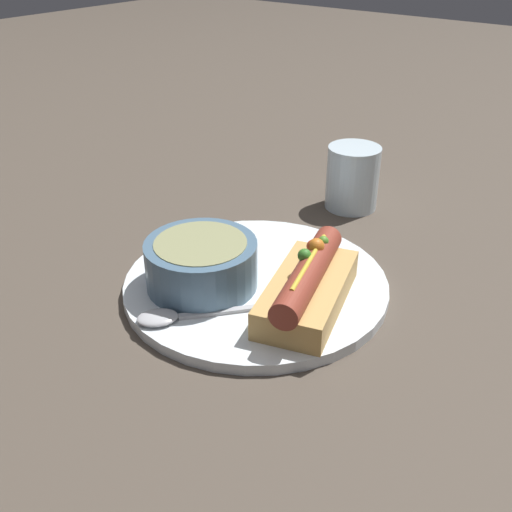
{
  "coord_description": "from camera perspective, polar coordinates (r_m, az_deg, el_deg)",
  "views": [
    {
      "loc": [
        -0.45,
        -0.35,
        0.37
      ],
      "look_at": [
        0.0,
        0.0,
        0.04
      ],
      "focal_mm": 42.0,
      "sensor_mm": 36.0,
      "label": 1
    }
  ],
  "objects": [
    {
      "name": "spoon",
      "position": [
        0.62,
        -7.51,
        -5.65
      ],
      "size": [
        0.14,
        0.12,
        0.01
      ],
      "rotation": [
        0.0,
        0.0,
        2.44
      ],
      "color": "#B7B7BC",
      "rests_on": "dinner_plate"
    },
    {
      "name": "hot_dog",
      "position": [
        0.62,
        4.96,
        -2.88
      ],
      "size": [
        0.17,
        0.11,
        0.06
      ],
      "rotation": [
        0.0,
        0.0,
        0.3
      ],
      "color": "tan",
      "rests_on": "dinner_plate"
    },
    {
      "name": "dinner_plate",
      "position": [
        0.68,
        0.0,
        -2.69
      ],
      "size": [
        0.3,
        0.3,
        0.01
      ],
      "color": "white",
      "rests_on": "ground_plane"
    },
    {
      "name": "drinking_glass",
      "position": [
        0.87,
        9.18,
        7.39
      ],
      "size": [
        0.07,
        0.07,
        0.09
      ],
      "color": "silver",
      "rests_on": "ground_plane"
    },
    {
      "name": "ground_plane",
      "position": [
        0.68,
        0.0,
        -3.14
      ],
      "size": [
        4.0,
        4.0,
        0.0
      ],
      "primitive_type": "plane",
      "color": "#4C4238"
    },
    {
      "name": "soup_bowl",
      "position": [
        0.65,
        -5.23,
        -0.56
      ],
      "size": [
        0.12,
        0.12,
        0.05
      ],
      "color": "slate",
      "rests_on": "dinner_plate"
    }
  ]
}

